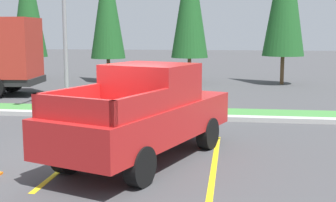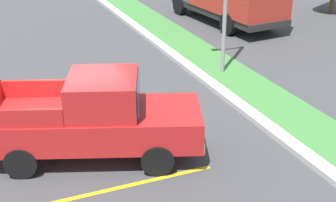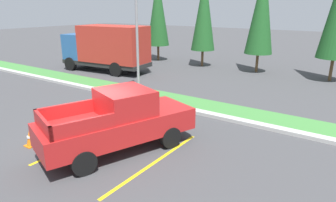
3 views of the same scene
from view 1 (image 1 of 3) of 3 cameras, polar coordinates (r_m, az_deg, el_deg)
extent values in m
plane|color=#424244|center=(10.22, -7.96, -7.38)|extent=(120.00, 120.00, 0.00)
cube|color=yellow|center=(10.63, -11.26, -6.82)|extent=(0.12, 4.80, 0.01)
cube|color=yellow|center=(10.06, 5.82, -7.58)|extent=(0.12, 4.80, 0.01)
cube|color=#B2B2AD|center=(14.95, -2.71, -1.88)|extent=(56.00, 0.40, 0.15)
cube|color=#42843D|center=(16.02, -1.98, -1.33)|extent=(56.00, 1.80, 0.06)
cylinder|color=black|center=(11.85, -2.60, -3.17)|extent=(0.53, 0.81, 0.76)
cylinder|color=black|center=(11.10, 4.97, -4.02)|extent=(0.53, 0.81, 0.76)
cylinder|color=black|center=(9.41, -12.41, -6.52)|extent=(0.53, 0.81, 0.76)
cylinder|color=black|center=(8.43, -3.51, -8.11)|extent=(0.53, 0.81, 0.76)
cube|color=red|center=(10.02, -3.00, -2.45)|extent=(3.58, 5.54, 0.76)
cube|color=red|center=(10.16, -2.16, 2.27)|extent=(2.21, 2.11, 0.84)
cube|color=#2D3842|center=(10.86, 0.04, 2.96)|extent=(1.54, 0.62, 0.63)
cube|color=red|center=(9.26, -12.23, 0.20)|extent=(0.75, 1.82, 0.44)
cube|color=red|center=(8.26, -3.22, -0.61)|extent=(0.75, 1.82, 0.44)
cube|color=red|center=(8.04, -11.77, -1.05)|extent=(1.72, 0.72, 0.44)
cube|color=silver|center=(12.28, 3.20, -1.53)|extent=(1.75, 0.78, 0.28)
cylinder|color=black|center=(22.68, -18.80, 2.36)|extent=(1.03, 0.40, 1.00)
cylinder|color=gray|center=(16.40, -12.78, 10.83)|extent=(0.14, 0.14, 6.98)
cylinder|color=brown|center=(27.65, -16.70, 3.89)|extent=(0.20, 0.20, 1.36)
cone|color=#1E5623|center=(27.61, -17.05, 11.73)|extent=(1.97, 1.97, 6.20)
cylinder|color=brown|center=(25.82, -7.41, 3.83)|extent=(0.20, 0.20, 1.33)
cone|color=#1E5623|center=(25.78, -7.57, 12.01)|extent=(1.91, 1.91, 6.04)
cylinder|color=brown|center=(25.20, 2.68, 3.85)|extent=(0.20, 0.20, 1.39)
cylinder|color=brown|center=(25.21, 14.01, 3.75)|extent=(0.20, 0.20, 1.52)
camera|label=2|loc=(11.50, 57.95, 21.05)|focal=50.40mm
camera|label=3|loc=(5.94, 70.20, 21.94)|focal=32.13mm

